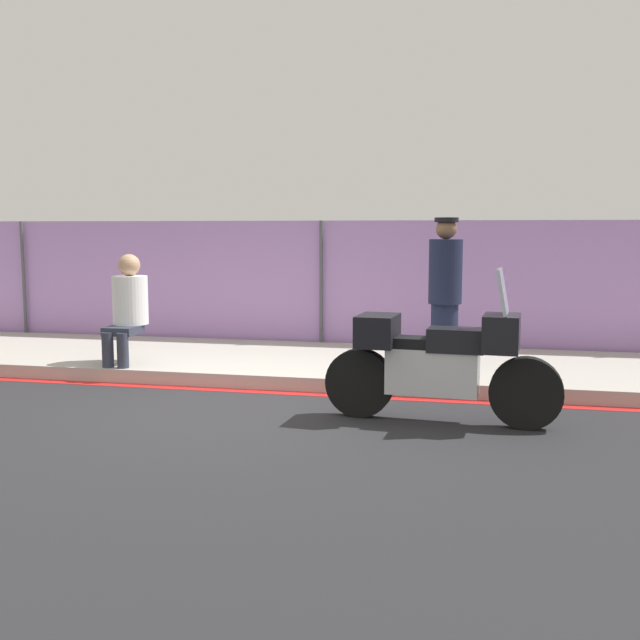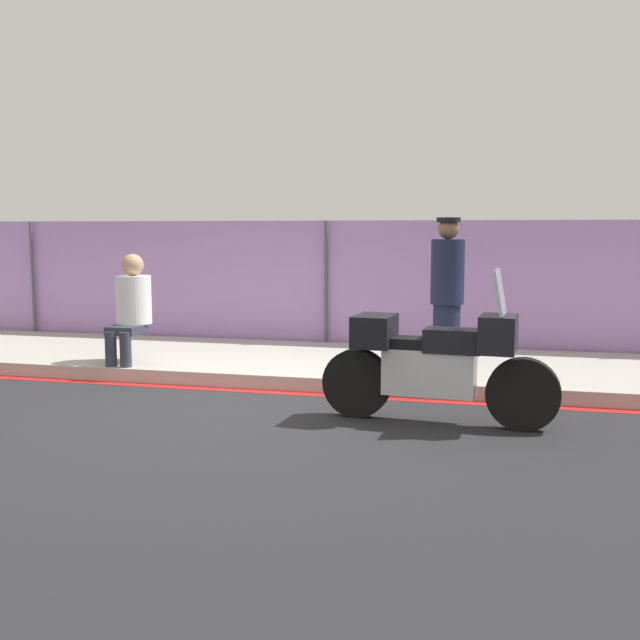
# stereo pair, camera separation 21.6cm
# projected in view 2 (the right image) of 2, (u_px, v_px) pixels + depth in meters

# --- Properties ---
(ground_plane) EXTENTS (120.00, 120.00, 0.00)m
(ground_plane) POSITION_uv_depth(u_px,v_px,m) (244.00, 409.00, 7.57)
(ground_plane) COLOR #262628
(sidewalk) EXTENTS (36.12, 2.64, 0.16)m
(sidewalk) POSITION_uv_depth(u_px,v_px,m) (302.00, 363.00, 9.72)
(sidewalk) COLOR #ADA89E
(sidewalk) RESTS_ON ground_plane
(curb_paint_stripe) EXTENTS (36.12, 0.18, 0.01)m
(curb_paint_stripe) POSITION_uv_depth(u_px,v_px,m) (269.00, 392.00, 8.37)
(curb_paint_stripe) COLOR red
(curb_paint_stripe) RESTS_ON ground_plane
(storefront_fence) EXTENTS (34.31, 0.17, 1.93)m
(storefront_fence) POSITION_uv_depth(u_px,v_px,m) (328.00, 287.00, 10.97)
(storefront_fence) COLOR #AD7FC6
(storefront_fence) RESTS_ON ground_plane
(motorcycle) EXTENTS (2.23, 0.61, 1.46)m
(motorcycle) POSITION_uv_depth(u_px,v_px,m) (435.00, 361.00, 6.96)
(motorcycle) COLOR black
(motorcycle) RESTS_ON ground_plane
(officer_standing) EXTENTS (0.40, 0.40, 1.78)m
(officer_standing) POSITION_uv_depth(u_px,v_px,m) (447.00, 291.00, 8.88)
(officer_standing) COLOR #191E38
(officer_standing) RESTS_ON sidewalk
(person_seated_on_curb) EXTENTS (0.44, 0.71, 1.34)m
(person_seated_on_curb) POSITION_uv_depth(u_px,v_px,m) (131.00, 303.00, 9.28)
(person_seated_on_curb) COLOR #2D3342
(person_seated_on_curb) RESTS_ON sidewalk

